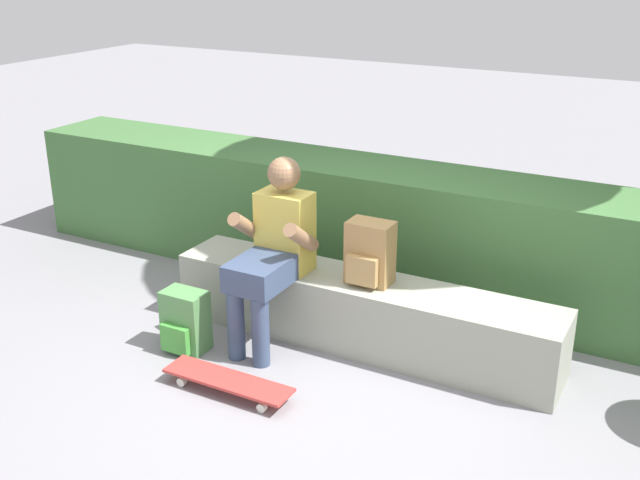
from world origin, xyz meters
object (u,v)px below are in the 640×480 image
Objects in this scene: person_skater at (273,248)px; backpack_on_bench at (369,254)px; backpack_on_ground at (185,322)px; bench_main at (362,313)px; skateboard_near_person at (228,381)px.

person_skater is 0.61m from backpack_on_bench.
person_skater is 3.01× the size of backpack_on_ground.
person_skater is 0.74m from backpack_on_ground.
person_skater is 3.01× the size of backpack_on_bench.
bench_main is 1.00m from skateboard_near_person.
backpack_on_bench is at bearing 61.20° from skateboard_near_person.
backpack_on_bench is at bearing 19.57° from person_skater.
person_skater is (-0.52, -0.21, 0.42)m from bench_main.
backpack_on_bench is at bearing -11.18° from bench_main.
person_skater reaches higher than backpack_on_ground.
skateboard_near_person is 1.15m from backpack_on_bench.
person_skater is at bearing -157.91° from bench_main.
person_skater is 1.50× the size of skateboard_near_person.
backpack_on_ground is (-0.53, 0.29, 0.12)m from skateboard_near_person.
person_skater is at bearing -160.43° from backpack_on_bench.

